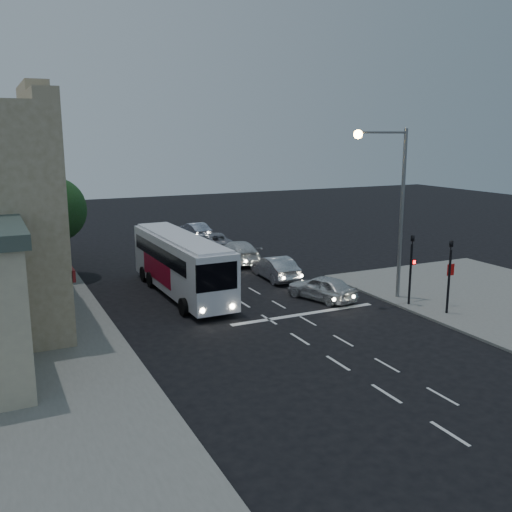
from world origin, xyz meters
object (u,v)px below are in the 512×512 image
car_sedan_c (215,241)px  streetlight (393,195)px  regulatory_sign (450,278)px  car_sedan_a (275,268)px  street_tree (53,207)px  car_extra (195,230)px  car_sedan_b (238,252)px  traffic_signal_main (411,261)px  tour_bus (181,263)px  traffic_signal_side (450,268)px  car_suv (322,288)px

car_sedan_c → streetlight: bearing=111.5°
regulatory_sign → car_sedan_c: bearing=105.2°
car_sedan_a → street_tree: size_ratio=0.71×
car_extra → regulatory_sign: 25.52m
car_sedan_b → car_extra: size_ratio=1.25×
car_sedan_a → traffic_signal_main: traffic_signal_main is taller
car_extra → traffic_signal_main: 24.28m
car_sedan_a → streetlight: 9.07m
tour_bus → traffic_signal_side: size_ratio=2.67×
car_extra → streetlight: size_ratio=0.46×
car_sedan_a → traffic_signal_main: size_ratio=1.07×
car_sedan_a → traffic_signal_side: 11.18m
car_sedan_c → street_tree: street_tree is taller
streetlight → street_tree: 20.19m
car_sedan_a → car_sedan_c: size_ratio=0.90×
car_sedan_b → traffic_signal_side: 16.31m
tour_bus → streetlight: streetlight is taller
regulatory_sign → streetlight: bearing=128.7°
traffic_signal_main → street_tree: street_tree is taller
car_extra → regulatory_sign: size_ratio=1.89×
streetlight → car_suv: bearing=153.5°
car_sedan_b → regulatory_sign: size_ratio=2.36×
car_extra → street_tree: bearing=33.6°
traffic_signal_main → car_sedan_a: bearing=114.0°
car_suv → traffic_signal_side: size_ratio=0.98×
street_tree → traffic_signal_main: bearing=-42.0°
tour_bus → car_sedan_b: size_ratio=2.11×
regulatory_sign → car_suv: bearing=142.0°
traffic_signal_main → traffic_signal_side: same height
tour_bus → car_suv: tour_bus is taller
car_sedan_a → streetlight: size_ratio=0.49×
car_suv → street_tree: bearing=-61.6°
traffic_signal_main → regulatory_sign: 2.14m
tour_bus → regulatory_sign: tour_bus is taller
car_extra → traffic_signal_main: size_ratio=1.01×
car_sedan_c → regulatory_sign: 20.25m
tour_bus → street_tree: (-5.83, 6.85, 2.69)m
car_sedan_c → traffic_signal_side: bearing=112.2°
regulatory_sign → car_extra: bearing=101.2°
traffic_signal_side → regulatory_sign: bearing=43.9°
car_sedan_b → traffic_signal_main: bearing=111.1°
streetlight → regulatory_sign: bearing=-51.3°
car_sedan_c → traffic_signal_main: traffic_signal_main is taller
regulatory_sign → street_tree: size_ratio=0.35×
car_sedan_b → traffic_signal_main: size_ratio=1.27×
tour_bus → street_tree: bearing=129.4°
tour_bus → streetlight: (9.73, -5.98, 3.92)m
car_extra → traffic_signal_main: bearing=93.5°
car_sedan_a → traffic_signal_main: 9.12m
car_sedan_b → car_extra: car_sedan_b is taller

